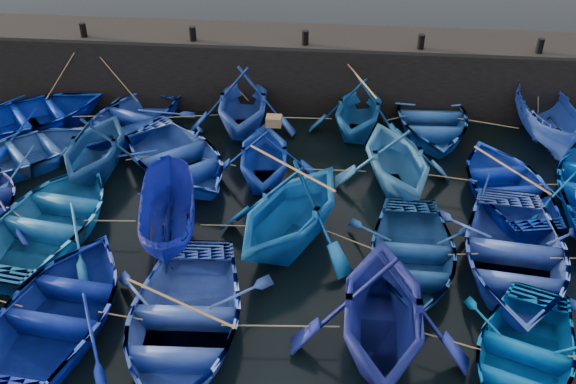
{
  "coord_description": "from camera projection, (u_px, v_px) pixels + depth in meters",
  "views": [
    {
      "loc": [
        1.43,
        -11.86,
        11.09
      ],
      "look_at": [
        0.0,
        3.2,
        0.7
      ],
      "focal_mm": 40.0,
      "sensor_mm": 36.0,
      "label": 1
    }
  ],
  "objects": [
    {
      "name": "boat_10",
      "position": [
        397.0,
        157.0,
        19.15
      ],
      "size": [
        4.58,
        5.0,
        2.22
      ],
      "primitive_type": "imported",
      "rotation": [
        0.0,
        0.0,
        3.4
      ],
      "color": "#2E73BC",
      "rests_on": "ground"
    },
    {
      "name": "boat_9",
      "position": [
        265.0,
        154.0,
        19.47
      ],
      "size": [
        3.71,
        4.19,
        2.03
      ],
      "primitive_type": "imported",
      "rotation": [
        0.0,
        0.0,
        3.24
      ],
      "color": "#0F329E",
      "rests_on": "ground"
    },
    {
      "name": "boat_16",
      "position": [
        291.0,
        208.0,
        16.82
      ],
      "size": [
        5.63,
        5.94,
        2.45
      ],
      "primitive_type": "imported",
      "rotation": [
        0.0,
        0.0,
        -0.45
      ],
      "color": "#0C59B2",
      "rests_on": "ground"
    },
    {
      "name": "ground",
      "position": [
        276.0,
        286.0,
        16.12
      ],
      "size": [
        120.0,
        120.0,
        0.0
      ],
      "primitive_type": "plane",
      "color": "black",
      "rests_on": "ground"
    },
    {
      "name": "bollard_4",
      "position": [
        540.0,
        46.0,
        21.75
      ],
      "size": [
        0.24,
        0.24,
        0.5
      ],
      "primitive_type": "cylinder",
      "color": "black",
      "rests_on": "quay_top"
    },
    {
      "name": "boat_23",
      "position": [
        383.0,
        308.0,
        13.8
      ],
      "size": [
        4.04,
        4.67,
        2.43
      ],
      "primitive_type": "imported",
      "rotation": [
        0.0,
        0.0,
        -0.01
      ],
      "color": "navy",
      "rests_on": "ground"
    },
    {
      "name": "boat_6",
      "position": [
        27.0,
        152.0,
        20.59
      ],
      "size": [
        5.72,
        5.7,
        0.98
      ],
      "primitive_type": "imported",
      "rotation": [
        0.0,
        0.0,
        2.35
      ],
      "color": "#224D94",
      "rests_on": "ground"
    },
    {
      "name": "boat_7",
      "position": [
        95.0,
        145.0,
        19.86
      ],
      "size": [
        3.53,
        4.06,
        2.09
      ],
      "primitive_type": "imported",
      "rotation": [
        0.0,
        0.0,
        3.11
      ],
      "color": "navy",
      "rests_on": "ground"
    },
    {
      "name": "bollard_2",
      "position": [
        305.0,
        38.0,
        22.38
      ],
      "size": [
        0.24,
        0.24,
        0.5
      ],
      "primitive_type": "cylinder",
      "color": "black",
      "rests_on": "quay_top"
    },
    {
      "name": "boat_4",
      "position": [
        431.0,
        117.0,
        22.45
      ],
      "size": [
        3.96,
        5.37,
        1.08
      ],
      "primitive_type": "imported",
      "rotation": [
        0.0,
        0.0,
        0.05
      ],
      "color": "#1D4D91",
      "rests_on": "ground"
    },
    {
      "name": "boat_0",
      "position": [
        31.0,
        116.0,
        22.51
      ],
      "size": [
        6.52,
        6.34,
        1.1
      ],
      "primitive_type": "imported",
      "rotation": [
        0.0,
        0.0,
        2.27
      ],
      "color": "#001A8B",
      "rests_on": "ground"
    },
    {
      "name": "boat_24",
      "position": [
        523.0,
        356.0,
        13.68
      ],
      "size": [
        4.51,
        5.24,
        0.92
      ],
      "primitive_type": "imported",
      "rotation": [
        0.0,
        0.0,
        -0.36
      ],
      "color": "blue",
      "rests_on": "ground"
    },
    {
      "name": "boat_17",
      "position": [
        412.0,
        254.0,
        16.4
      ],
      "size": [
        3.48,
        4.79,
        0.98
      ],
      "primitive_type": "imported",
      "rotation": [
        0.0,
        0.0,
        -0.02
      ],
      "color": "navy",
      "rests_on": "ground"
    },
    {
      "name": "mooring_ropes",
      "position": [
        274.0,
        151.0,
        19.88
      ],
      "size": [
        17.83,
        11.89,
        2.1
      ],
      "color": "tan",
      "rests_on": "ground"
    },
    {
      "name": "boat_14",
      "position": [
        52.0,
        218.0,
        17.54
      ],
      "size": [
        4.66,
        5.99,
        1.14
      ],
      "primitive_type": "imported",
      "rotation": [
        0.0,
        0.0,
        3.0
      ],
      "color": "#17609C",
      "rests_on": "ground"
    },
    {
      "name": "boat_5",
      "position": [
        548.0,
        121.0,
        21.51
      ],
      "size": [
        2.12,
        4.73,
        1.78
      ],
      "primitive_type": "imported",
      "rotation": [
        0.0,
        0.0,
        0.09
      ],
      "color": "#2649B5",
      "rests_on": "ground"
    },
    {
      "name": "bollard_3",
      "position": [
        421.0,
        42.0,
        22.07
      ],
      "size": [
        0.24,
        0.24,
        0.5
      ],
      "primitive_type": "cylinder",
      "color": "black",
      "rests_on": "quay_top"
    },
    {
      "name": "loose_oars",
      "position": [
        349.0,
        168.0,
        17.57
      ],
      "size": [
        10.6,
        12.09,
        1.51
      ],
      "color": "#99724C",
      "rests_on": "ground"
    },
    {
      "name": "wooden_crate",
      "position": [
        274.0,
        121.0,
        18.78
      ],
      "size": [
        0.45,
        0.38,
        0.29
      ],
      "primitive_type": "cube",
      "color": "brown",
      "rests_on": "boat_9"
    },
    {
      "name": "quay_top",
      "position": [
        307.0,
        37.0,
        23.29
      ],
      "size": [
        26.0,
        2.5,
        0.12
      ],
      "primitive_type": "cube",
      "color": "black",
      "rests_on": "quay_wall"
    },
    {
      "name": "bollard_1",
      "position": [
        193.0,
        34.0,
        22.69
      ],
      "size": [
        0.24,
        0.24,
        0.5
      ],
      "primitive_type": "cylinder",
      "color": "black",
      "rests_on": "quay_top"
    },
    {
      "name": "boat_11",
      "position": [
        508.0,
        184.0,
        19.05
      ],
      "size": [
        4.32,
        5.39,
        1.0
      ],
      "primitive_type": "imported",
      "rotation": [
        0.0,
        0.0,
        3.34
      ],
      "color": "#0A29A8",
      "rests_on": "ground"
    },
    {
      "name": "quay_wall",
      "position": [
        306.0,
        70.0,
        24.03
      ],
      "size": [
        26.0,
        2.5,
        2.5
      ],
      "primitive_type": "cube",
      "color": "black",
      "rests_on": "ground"
    },
    {
      "name": "boat_1",
      "position": [
        128.0,
        118.0,
        22.47
      ],
      "size": [
        4.96,
        5.79,
        1.01
      ],
      "primitive_type": "imported",
      "rotation": [
        0.0,
        0.0,
        -0.35
      ],
      "color": "#1D3EB0",
      "rests_on": "ground"
    },
    {
      "name": "bollard_0",
      "position": [
        83.0,
        30.0,
        23.0
      ],
      "size": [
        0.24,
        0.24,
        0.5
      ],
      "primitive_type": "cylinder",
      "color": "black",
      "rests_on": "quay_top"
    },
    {
      "name": "boat_22",
      "position": [
        182.0,
        322.0,
        14.35
      ],
      "size": [
        4.21,
        5.69,
        1.14
      ],
      "primitive_type": "imported",
      "rotation": [
        0.0,
        0.0,
        0.05
      ],
      "color": "blue",
      "rests_on": "ground"
    },
    {
      "name": "boat_2",
      "position": [
        243.0,
        101.0,
        22.18
      ],
      "size": [
        4.04,
        4.59,
        2.29
      ],
      "primitive_type": "imported",
      "rotation": [
        0.0,
        0.0,
        0.07
      ],
      "color": "#2043A2",
      "rests_on": "ground"
    },
    {
      "name": "boat_3",
      "position": [
        359.0,
        108.0,
        22.0
      ],
      "size": [
        3.9,
        4.35,
        2.05
      ],
      "primitive_type": "imported",
      "rotation": [
        0.0,
        0.0,
        -0.15
      ],
      "color": "#135391",
      "rests_on": "ground"
    },
    {
      "name": "boat_21",
      "position": [
        60.0,
        309.0,
        14.7
      ],
      "size": [
        4.25,
        5.59,
        1.09
      ],
      "primitive_type": "imported",
      "rotation": [
        0.0,
        0.0,
        3.04
      ],
      "color": "navy",
      "rests_on": "ground"
    },
    {
      "name": "boat_18",
      "position": [
        514.0,
        255.0,
        16.24
      ],
      "size": [
        4.56,
        5.96,
        1.15
      ],
      "primitive_type": "imported",
      "rotation": [
        0.0,
        0.0,
        -0.11
      ],
      "color": "#2C48AB",
      "rests_on": "ground"
    },
    {
      "name": "boat_15",
      "position": [
        167.0,
        216.0,
        17.26
      ],
      "size": [
        2.29,
        4.24,
        1.56
      ],
      "primitive_type": "imported",
      "rotation": [
        0.0,
        0.0,
        3.34
      ],
      "color": "navy",
      "rests_on": "ground"
    },
    {
      "name": "boat_8",
      "position": [
        176.0,
        157.0,
        20.21
      ],
      "size": [
        6.3,
        6.48,
        1.1
      ],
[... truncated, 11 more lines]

